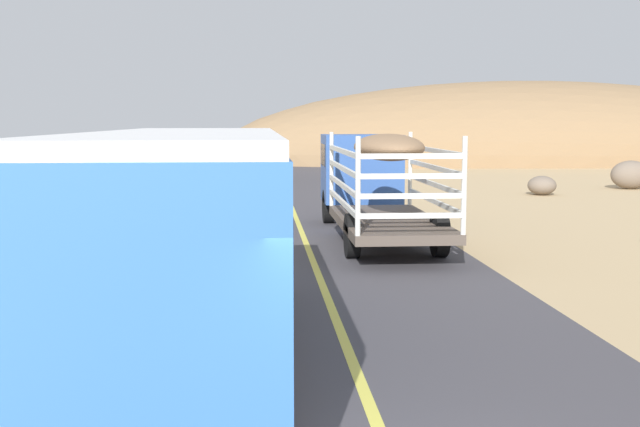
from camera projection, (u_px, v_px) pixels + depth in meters
livestock_truck at (371, 173)px, 23.76m from camera, size 2.53×9.70×3.02m
bus at (187, 239)px, 10.90m from camera, size 2.54×10.00×3.21m
car_far at (240, 162)px, 44.11m from camera, size 1.90×4.62×1.93m
boulder_mid_field at (542, 185)px, 35.90m from camera, size 1.28×1.30×0.88m
boulder_far_horizon at (631, 175)px, 39.01m from camera, size 1.97×1.43×1.41m
distant_hill at (529, 161)px, 65.68m from camera, size 52.92×19.84×13.25m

